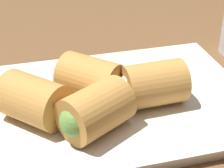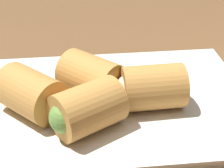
% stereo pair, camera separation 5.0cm
% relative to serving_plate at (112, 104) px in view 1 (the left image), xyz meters
% --- Properties ---
extents(table_surface, '(1.80, 1.40, 0.02)m').
position_rel_serving_plate_xyz_m(table_surface, '(-0.00, -0.01, -0.02)').
color(table_surface, brown).
rests_on(table_surface, ground).
extents(serving_plate, '(0.31, 0.22, 0.01)m').
position_rel_serving_plate_xyz_m(serving_plate, '(0.00, 0.00, 0.00)').
color(serving_plate, white).
rests_on(serving_plate, table_surface).
extents(roll_front_left, '(0.08, 0.08, 0.05)m').
position_rel_serving_plate_xyz_m(roll_front_left, '(-0.02, 0.01, 0.03)').
color(roll_front_left, '#D19347').
rests_on(roll_front_left, serving_plate).
extents(roll_front_right, '(0.07, 0.05, 0.05)m').
position_rel_serving_plate_xyz_m(roll_front_right, '(0.04, -0.02, 0.03)').
color(roll_front_right, '#D19347').
rests_on(roll_front_right, serving_plate).
extents(roll_back_left, '(0.08, 0.07, 0.05)m').
position_rel_serving_plate_xyz_m(roll_back_left, '(-0.03, -0.05, 0.03)').
color(roll_back_left, '#D19347').
rests_on(roll_back_left, serving_plate).
extents(roll_back_right, '(0.08, 0.08, 0.05)m').
position_rel_serving_plate_xyz_m(roll_back_right, '(-0.09, -0.01, 0.03)').
color(roll_back_right, '#D19347').
rests_on(roll_back_right, serving_plate).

